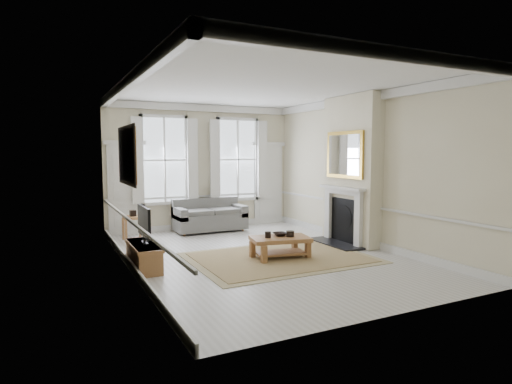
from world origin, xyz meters
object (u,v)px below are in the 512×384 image
tv_stand (144,256)px  coffee_table (280,241)px  sofa (209,218)px  side_table (133,221)px

tv_stand → coffee_table: bearing=-9.9°
sofa → side_table: (-2.06, -0.38, 0.12)m
sofa → coffee_table: (0.24, -3.44, -0.01)m
coffee_table → sofa: bearing=105.6°
sofa → tv_stand: size_ratio=1.46×
side_table → tv_stand: 2.64m
sofa → coffee_table: size_ratio=1.48×
side_table → coffee_table: side_table is taller
sofa → tv_stand: bearing=-128.2°
sofa → coffee_table: bearing=-86.1°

